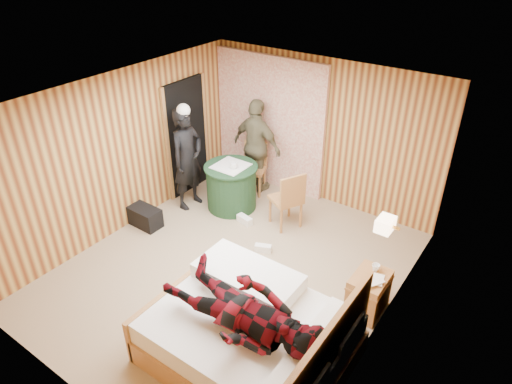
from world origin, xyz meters
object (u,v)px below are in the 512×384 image
Objects in this scene: man_on_bed at (242,304)px; chair_far at (254,163)px; chair_near at (289,197)px; man_at_table at (257,146)px; woman_standing at (187,159)px; duffel_bag at (144,217)px; bed at (253,335)px; round_table at (231,186)px; wall_lamp at (386,224)px; nightstand at (368,292)px.

chair_far is at bearing 123.67° from man_on_bed.
man_at_table reaches higher than chair_near.
duffel_bag is at bearing 169.77° from woman_standing.
duffel_bag is at bearing 159.40° from bed.
chair_near is at bearing 111.88° from man_on_bed.
chair_far is (-0.03, 0.71, 0.14)m from round_table.
chair_far is 1.63× the size of duffel_bag.
woman_standing reaches higher than round_table.
wall_lamp is at bearing -47.34° from chair_far.
man_at_table is at bearing 41.69° from chair_far.
wall_lamp is 1.95m from bed.
man_on_bed is (-0.77, -1.73, -0.29)m from wall_lamp.
chair_near reaches higher than round_table.
chair_far is 0.33m from man_at_table.
round_table is (-2.15, 2.38, 0.07)m from bed.
woman_standing reaches higher than chair_near.
bed is at bearing 97.56° from man_on_bed.
wall_lamp is at bearing 155.26° from man_at_table.
chair_far is 0.53× the size of woman_standing.
chair_far is 4.02m from man_on_bed.
man_on_bed is (2.18, -3.37, 0.15)m from man_at_table.
bed is at bearing -118.10° from nightstand.
round_table is 0.52× the size of man_at_table.
round_table is at bearing 161.81° from nightstand.
chair_near reaches higher than nightstand.
nightstand is at bearing -120.43° from wall_lamp.
duffel_bag is (-3.77, -0.38, -1.14)m from wall_lamp.
round_table is 1.53m from duffel_bag.
chair_far reaches higher than round_table.
round_table is (-2.91, 0.96, 0.12)m from nightstand.
nightstand is 3.74m from duffel_bag.
wall_lamp is at bearing 65.89° from man_on_bed.
man_at_table is (0.82, 2.02, 0.70)m from duffel_bag.
bed reaches higher than round_table.
duffel_bag is 2.29m from man_at_table.
woman_standing is (-1.76, -0.38, 0.31)m from chair_near.
man_on_bed is (2.18, -2.61, 0.61)m from round_table.
man_at_table is at bearing -28.83° from woman_standing.
woman_standing reaches higher than wall_lamp.
duffel_bag is 1.18m from woman_standing.
round_table is 3.46m from man_on_bed.
wall_lamp reaches higher than nightstand.
man_at_table is (-2.91, 1.71, 0.58)m from nightstand.
bed is (-0.80, -1.50, -0.97)m from wall_lamp.
round_table is 0.91× the size of chair_near.
woman_standing is 1.28m from man_at_table.
chair_far is 0.94× the size of chair_near.
man_on_bed reaches higher than chair_far.
woman_standing is at bearing 64.47° from man_at_table.
chair_near is (-1.79, 0.99, 0.29)m from nightstand.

